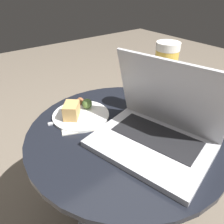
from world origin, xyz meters
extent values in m
plane|color=#726656|center=(0.00, 0.00, 0.00)|extent=(6.00, 6.00, 0.00)
cylinder|color=#9E9EA3|center=(0.00, 0.00, 0.01)|extent=(0.40, 0.40, 0.01)
cylinder|color=#9E9EA3|center=(0.00, 0.00, 0.27)|extent=(0.07, 0.07, 0.50)
cylinder|color=black|center=(0.00, 0.00, 0.53)|extent=(0.64, 0.64, 0.02)
cube|color=silver|center=(-0.15, -0.09, 0.54)|extent=(0.20, 0.18, 0.00)
cube|color=silver|center=(0.10, 0.00, 0.54)|extent=(0.37, 0.31, 0.02)
cube|color=black|center=(0.10, 0.03, 0.55)|extent=(0.27, 0.17, 0.00)
cube|color=silver|center=(0.08, 0.08, 0.67)|extent=(0.33, 0.15, 0.23)
cube|color=black|center=(0.08, 0.08, 0.67)|extent=(0.30, 0.13, 0.21)
cylinder|color=gold|center=(0.00, 0.15, 0.65)|extent=(0.07, 0.07, 0.23)
cylinder|color=white|center=(0.00, 0.15, 0.78)|extent=(0.07, 0.07, 0.02)
cylinder|color=white|center=(-0.16, -0.07, 0.54)|extent=(0.20, 0.20, 0.01)
cube|color=tan|center=(-0.16, -0.11, 0.57)|extent=(0.08, 0.08, 0.05)
sphere|color=#9E5B38|center=(-0.22, -0.04, 0.56)|extent=(0.03, 0.03, 0.03)
sphere|color=#4C6B33|center=(-0.18, -0.03, 0.56)|extent=(0.04, 0.04, 0.04)
cube|color=silver|center=(-0.16, -0.13, 0.54)|extent=(0.05, 0.12, 0.00)
cube|color=silver|center=(-0.14, -0.05, 0.54)|extent=(0.04, 0.06, 0.00)
camera|label=1|loc=(0.42, -0.38, 0.96)|focal=35.00mm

